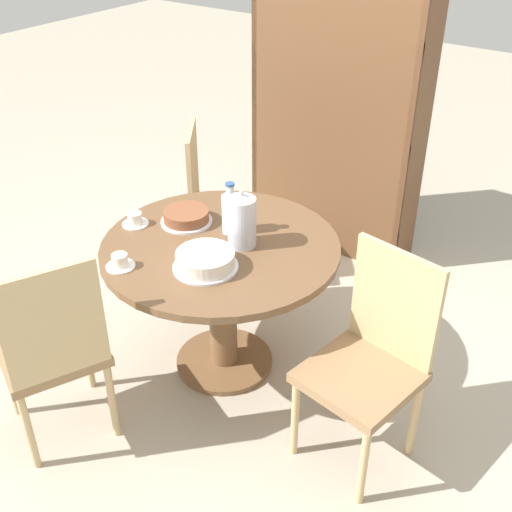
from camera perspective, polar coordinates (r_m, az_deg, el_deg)
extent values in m
plane|color=#B2A893|center=(3.38, -2.81, -9.44)|extent=(14.00, 14.00, 0.00)
cylinder|color=brown|center=(3.37, -2.82, -9.25)|extent=(0.50, 0.50, 0.03)
cylinder|color=brown|center=(3.16, -2.98, -4.59)|extent=(0.14, 0.14, 0.66)
cylinder|color=brown|center=(2.96, -3.17, 0.77)|extent=(1.11, 1.11, 0.04)
cylinder|color=tan|center=(3.77, 0.24, -0.49)|extent=(0.03, 0.03, 0.42)
cylinder|color=tan|center=(4.07, 0.22, 2.25)|extent=(0.03, 0.03, 0.42)
cylinder|color=tan|center=(3.78, -5.22, -0.49)|extent=(0.03, 0.03, 0.42)
cylinder|color=tan|center=(4.09, -4.83, 2.24)|extent=(0.03, 0.03, 0.42)
cube|color=#93704C|center=(3.81, -2.48, 3.92)|extent=(0.59, 0.59, 0.04)
cube|color=tan|center=(3.70, -5.65, 7.56)|extent=(0.25, 0.34, 0.49)
cylinder|color=tan|center=(3.22, -14.80, -8.34)|extent=(0.03, 0.03, 0.42)
cylinder|color=tan|center=(3.18, -21.03, -10.19)|extent=(0.03, 0.03, 0.42)
cylinder|color=tan|center=(2.95, -12.67, -12.38)|extent=(0.03, 0.03, 0.42)
cylinder|color=tan|center=(2.92, -19.53, -14.48)|extent=(0.03, 0.03, 0.42)
cube|color=#93704C|center=(2.91, -17.74, -7.94)|extent=(0.56, 0.56, 0.04)
cube|color=tan|center=(2.59, -17.60, -5.88)|extent=(0.19, 0.37, 0.49)
cylinder|color=tan|center=(2.82, 3.48, -14.16)|extent=(0.03, 0.03, 0.42)
cylinder|color=tan|center=(2.68, 9.51, -17.96)|extent=(0.03, 0.03, 0.42)
cylinder|color=tan|center=(3.02, 8.14, -10.55)|extent=(0.03, 0.03, 0.42)
cylinder|color=tan|center=(2.89, 13.91, -13.79)|extent=(0.03, 0.03, 0.42)
cube|color=#93704C|center=(2.68, 9.18, -10.59)|extent=(0.49, 0.49, 0.04)
cube|color=tan|center=(2.64, 12.26, -4.15)|extent=(0.40, 0.09, 0.49)
cube|color=brown|center=(3.87, 14.12, 10.13)|extent=(0.04, 0.28, 1.70)
cube|color=brown|center=(4.33, 0.94, 13.42)|extent=(0.04, 0.28, 1.70)
cube|color=brown|center=(3.96, 6.26, 11.43)|extent=(1.09, 0.02, 1.70)
cube|color=brown|center=(4.43, 6.48, 1.79)|extent=(1.02, 0.27, 0.04)
cube|color=brown|center=(4.24, 6.81, 6.54)|extent=(1.02, 0.27, 0.04)
cube|color=brown|center=(4.07, 7.20, 11.94)|extent=(1.02, 0.27, 0.04)
cube|color=brown|center=(3.95, 7.63, 17.74)|extent=(1.02, 0.27, 0.04)
cube|color=black|center=(4.21, 10.35, 2.31)|extent=(0.37, 0.21, 0.29)
cube|color=gold|center=(4.46, 2.92, 5.12)|extent=(0.37, 0.21, 0.36)
cube|color=#703384|center=(4.03, 10.65, 7.58)|extent=(0.41, 0.21, 0.31)
cube|color=#234793|center=(4.28, 3.31, 9.92)|extent=(0.41, 0.21, 0.36)
cube|color=#234793|center=(3.87, 11.44, 13.44)|extent=(0.39, 0.21, 0.34)
cube|color=#234793|center=(4.16, 3.36, 14.73)|extent=(0.39, 0.21, 0.26)
cube|color=teal|center=(3.76, 12.06, 19.32)|extent=(0.40, 0.21, 0.30)
cube|color=black|center=(4.04, 3.65, 21.11)|extent=(0.40, 0.21, 0.35)
cylinder|color=silver|center=(2.88, -1.27, 3.02)|extent=(0.13, 0.13, 0.24)
cone|color=silver|center=(2.82, -1.30, 5.29)|extent=(0.12, 0.12, 0.02)
sphere|color=silver|center=(2.81, -1.31, 5.65)|extent=(0.02, 0.02, 0.02)
cylinder|color=silver|center=(3.00, -2.28, 3.75)|extent=(0.08, 0.08, 0.19)
cylinder|color=silver|center=(2.95, -2.33, 5.82)|extent=(0.04, 0.04, 0.05)
cylinder|color=#2D5184|center=(2.93, -2.34, 6.39)|extent=(0.04, 0.04, 0.01)
cylinder|color=silver|center=(2.78, -4.51, -0.97)|extent=(0.29, 0.29, 0.01)
cylinder|color=silver|center=(2.76, -4.54, -0.30)|extent=(0.26, 0.26, 0.07)
cylinder|color=silver|center=(3.14, -6.19, 3.09)|extent=(0.25, 0.25, 0.01)
cylinder|color=brown|center=(3.12, -6.23, 3.61)|extent=(0.22, 0.22, 0.05)
cylinder|color=silver|center=(3.16, -10.66, 2.83)|extent=(0.13, 0.13, 0.01)
cylinder|color=silver|center=(3.14, -10.72, 3.33)|extent=(0.07, 0.07, 0.06)
cylinder|color=silver|center=(2.84, -11.95, -0.90)|extent=(0.13, 0.13, 0.01)
cylinder|color=silver|center=(2.83, -12.02, -0.36)|extent=(0.07, 0.07, 0.06)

